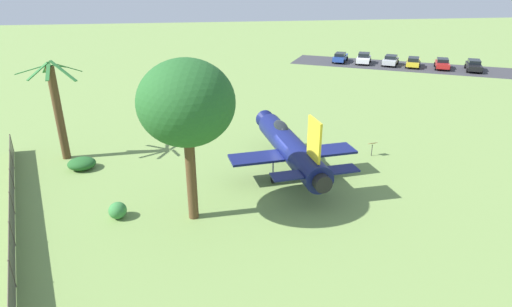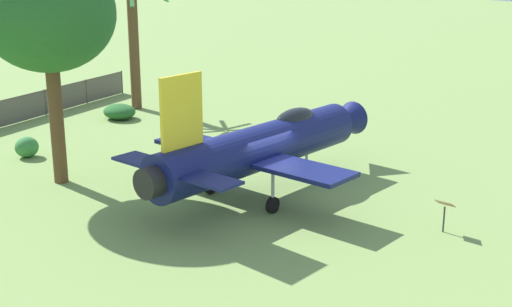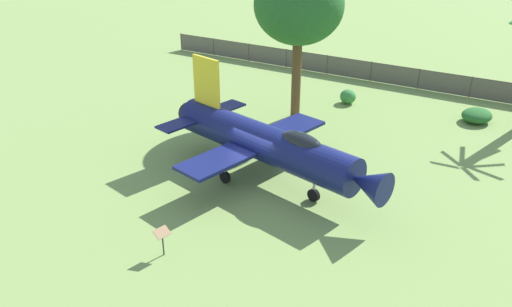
{
  "view_description": "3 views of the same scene",
  "coord_description": "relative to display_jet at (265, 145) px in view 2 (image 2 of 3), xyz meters",
  "views": [
    {
      "loc": [
        6.14,
        25.88,
        12.89
      ],
      "look_at": [
        2.68,
        1.92,
        2.5
      ],
      "focal_mm": 29.58,
      "sensor_mm": 36.0,
      "label": 1
    },
    {
      "loc": [
        -18.91,
        17.43,
        9.28
      ],
      "look_at": [
        0.21,
        -0.08,
        1.64
      ],
      "focal_mm": 49.6,
      "sensor_mm": 36.0,
      "label": 2
    },
    {
      "loc": [
        -14.58,
        -16.94,
        12.29
      ],
      "look_at": [
        -1.36,
        -1.09,
        2.17
      ],
      "focal_mm": 36.84,
      "sensor_mm": 36.0,
      "label": 3
    }
  ],
  "objects": [
    {
      "name": "palm_tree",
      "position": [
        16.1,
        -4.7,
        1.76
      ],
      "size": [
        4.49,
        3.71,
        7.37
      ],
      "color": "brown",
      "rests_on": "ground_plane"
    },
    {
      "name": "info_plaque",
      "position": [
        -6.89,
        -1.8,
        -1.11
      ],
      "size": [
        0.64,
        0.46,
        1.14
      ],
      "color": "#333333",
      "rests_on": "ground_plane"
    },
    {
      "name": "shade_tree",
      "position": [
        6.65,
        5.17,
        4.78
      ],
      "size": [
        5.07,
        5.24,
        9.06
      ],
      "color": "brown",
      "rests_on": "ground_plane"
    },
    {
      "name": "display_jet",
      "position": [
        0.0,
        0.0,
        0.0
      ],
      "size": [
        8.8,
        12.26,
        5.25
      ],
      "rotation": [
        0.0,
        0.0,
        4.83
      ],
      "color": "#111951",
      "rests_on": "ground_plane"
    },
    {
      "name": "ground_plane",
      "position": [
        -0.04,
        0.38,
        -1.96
      ],
      "size": [
        200.0,
        200.0,
        0.0
      ],
      "primitive_type": "plane",
      "color": "#75934C"
    },
    {
      "name": "shrub_by_tree",
      "position": [
        14.49,
        -2.5,
        -1.55
      ],
      "size": [
        1.95,
        1.7,
        0.83
      ],
      "color": "#235B26",
      "rests_on": "ground_plane"
    },
    {
      "name": "shrub_near_fence",
      "position": [
        10.93,
        4.62,
        -1.49
      ],
      "size": [
        1.01,
        1.07,
        0.95
      ],
      "color": "#387F3D",
      "rests_on": "ground_plane"
    }
  ]
}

